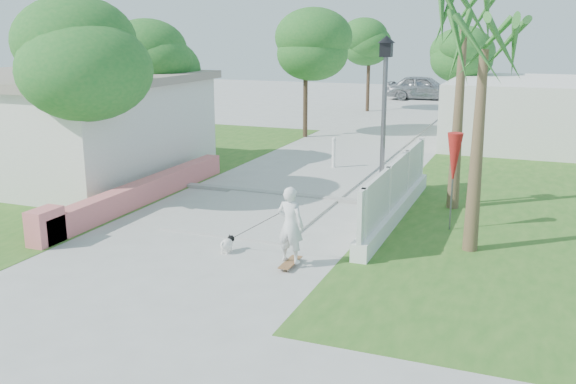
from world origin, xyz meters
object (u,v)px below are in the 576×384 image
at_px(patio_umbrella, 454,160).
at_px(dog, 227,244).
at_px(skateboarder, 269,226).
at_px(bollard, 334,152).
at_px(street_lamp, 384,118).
at_px(parked_car, 424,88).

height_order(patio_umbrella, dog, patio_umbrella).
bearing_deg(skateboarder, patio_umbrella, -124.04).
distance_m(bollard, patio_umbrella, 7.25).
bearing_deg(street_lamp, parked_car, 97.64).
height_order(bollard, dog, bollard).
bearing_deg(skateboarder, bollard, -72.73).
bearing_deg(parked_car, patio_umbrella, -169.56).
bearing_deg(patio_umbrella, bollard, 129.91).
xyz_separation_m(skateboarder, parked_car, (-2.50, 32.22, 0.08)).
distance_m(street_lamp, patio_umbrella, 2.27).
xyz_separation_m(street_lamp, patio_umbrella, (1.90, -1.00, -0.74)).
height_order(bollard, patio_umbrella, patio_umbrella).
xyz_separation_m(street_lamp, parked_car, (-3.72, 27.75, -1.59)).
xyz_separation_m(patio_umbrella, skateboarder, (-3.12, -3.47, -0.94)).
bearing_deg(parked_car, skateboarder, -176.19).
bearing_deg(skateboarder, street_lamp, -97.38).
bearing_deg(parked_car, street_lamp, -172.99).
height_order(street_lamp, parked_car, street_lamp).
xyz_separation_m(skateboarder, dog, (-1.04, 0.15, -0.56)).
distance_m(bollard, parked_car, 23.27).
bearing_deg(patio_umbrella, parked_car, 101.07).
relative_size(street_lamp, dog, 8.67).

